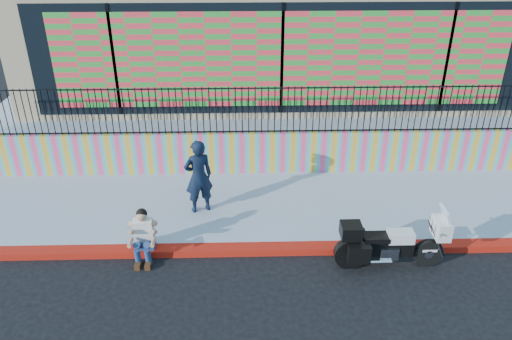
{
  "coord_description": "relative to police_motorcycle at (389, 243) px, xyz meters",
  "views": [
    {
      "loc": [
        -0.99,
        -8.24,
        6.27
      ],
      "look_at": [
        -0.73,
        1.2,
        1.27
      ],
      "focal_mm": 35.0,
      "sensor_mm": 36.0,
      "label": 1
    }
  ],
  "objects": [
    {
      "name": "elevated_platform",
      "position": [
        -1.78,
        8.85,
        0.08
      ],
      "size": [
        16.0,
        10.0,
        1.25
      ],
      "primitive_type": "cube",
      "color": "#9197AE",
      "rests_on": "ground"
    },
    {
      "name": "police_officer",
      "position": [
        -3.78,
        1.91,
        0.47
      ],
      "size": [
        0.74,
        0.61,
        1.73
      ],
      "primitive_type": "imported",
      "rotation": [
        0.0,
        0.0,
        3.5
      ],
      "color": "black",
      "rests_on": "sidewalk"
    },
    {
      "name": "metal_fence",
      "position": [
        -1.78,
        3.75,
        1.3
      ],
      "size": [
        15.8,
        0.04,
        1.2
      ],
      "primitive_type": null,
      "color": "black",
      "rests_on": "mural_wall"
    },
    {
      "name": "sidewalk",
      "position": [
        -1.78,
        2.15,
        -0.47
      ],
      "size": [
        16.0,
        3.0,
        0.15
      ],
      "primitive_type": "cube",
      "color": "#9197AE",
      "rests_on": "ground"
    },
    {
      "name": "red_curb",
      "position": [
        -1.78,
        0.5,
        -0.47
      ],
      "size": [
        16.0,
        0.3,
        0.15
      ],
      "primitive_type": "cube",
      "color": "#A00D0B",
      "rests_on": "ground"
    },
    {
      "name": "seated_man",
      "position": [
        -4.78,
        0.34,
        -0.1
      ],
      "size": [
        0.54,
        0.71,
        1.06
      ],
      "color": "navy",
      "rests_on": "ground"
    },
    {
      "name": "mural_wall",
      "position": [
        -1.78,
        3.75,
        0.15
      ],
      "size": [
        16.0,
        0.2,
        1.1
      ],
      "primitive_type": "cube",
      "color": "#FF4377",
      "rests_on": "sidewalk"
    },
    {
      "name": "ground",
      "position": [
        -1.78,
        0.5,
        -0.55
      ],
      "size": [
        90.0,
        90.0,
        0.0
      ],
      "primitive_type": "plane",
      "color": "black",
      "rests_on": "ground"
    },
    {
      "name": "storefront_building",
      "position": [
        -1.78,
        8.63,
        2.7
      ],
      "size": [
        14.0,
        8.06,
        4.0
      ],
      "color": "tan",
      "rests_on": "elevated_platform"
    },
    {
      "name": "police_motorcycle",
      "position": [
        0.0,
        0.0,
        0.0
      ],
      "size": [
        2.11,
        0.7,
        1.31
      ],
      "color": "black",
      "rests_on": "ground"
    }
  ]
}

